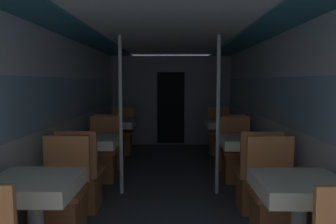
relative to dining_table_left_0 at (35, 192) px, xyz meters
name	(u,v)px	position (x,y,z in m)	size (l,w,h in m)	color
wall_left	(64,113)	(-0.41, 1.94, 0.42)	(0.05, 8.65, 2.08)	silver
wall_right	(275,113)	(2.42, 1.94, 0.42)	(0.05, 8.65, 2.08)	silver
ceiling_panel	(169,33)	(1.01, 1.94, 1.48)	(2.83, 8.65, 0.07)	silver
bulkhead_far	(171,101)	(1.01, 5.27, 0.39)	(2.77, 0.09, 2.08)	slate
dining_table_left_0	(35,192)	(0.00, 0.00, 0.00)	(0.65, 0.65, 0.76)	#4C4C51
chair_left_far_0	(62,207)	(0.00, 0.58, -0.35)	(0.46, 0.46, 0.95)	#9C5B31
dining_table_left_1	(93,145)	(0.00, 1.84, 0.00)	(0.65, 0.65, 0.76)	#4C4C51
chair_left_near_1	(82,185)	(0.00, 1.26, -0.35)	(0.46, 0.46, 0.95)	#9C5B31
chair_left_far_1	(103,161)	(0.00, 2.42, -0.35)	(0.46, 0.46, 0.95)	#9C5B31
support_pole_left_1	(121,116)	(0.37, 1.84, 0.40)	(0.05, 0.05, 2.08)	silver
dining_table_left_2	(117,126)	(0.00, 3.68, 0.00)	(0.65, 0.65, 0.76)	#4C4C51
chair_left_near_2	(111,151)	(0.00, 3.10, -0.35)	(0.46, 0.46, 0.95)	#9C5B31
chair_left_far_2	(122,139)	(0.00, 4.26, -0.35)	(0.46, 0.46, 0.95)	#9C5B31
dining_table_right_0	(300,193)	(2.02, 0.00, 0.00)	(0.65, 0.65, 0.76)	#4C4C51
chair_right_far_0	(275,209)	(2.02, 0.58, -0.35)	(0.46, 0.46, 0.95)	#9C5B31
dining_table_right_1	(246,146)	(2.02, 1.84, 0.00)	(0.65, 0.65, 0.76)	#4C4C51
chair_right_near_1	(256,186)	(2.02, 1.26, -0.35)	(0.46, 0.46, 0.95)	#9C5B31
chair_right_far_1	(237,161)	(2.02, 2.42, -0.35)	(0.46, 0.46, 0.95)	#9C5B31
support_pole_right_1	(218,116)	(1.65, 1.84, 0.40)	(0.05, 0.05, 2.08)	silver
dining_table_right_2	(224,127)	(2.02, 3.68, 0.00)	(0.65, 0.65, 0.76)	#4C4C51
chair_right_near_2	(229,152)	(2.02, 3.10, -0.35)	(0.46, 0.46, 0.95)	#9C5B31
chair_right_far_2	(219,140)	(2.02, 4.26, -0.35)	(0.46, 0.46, 0.95)	#9C5B31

